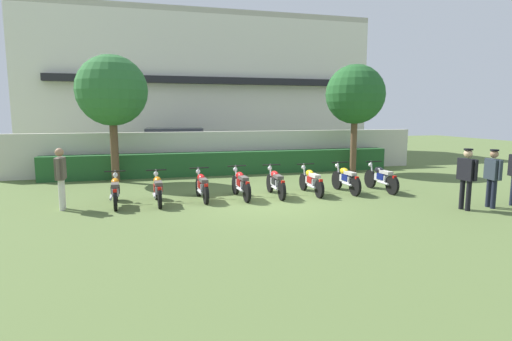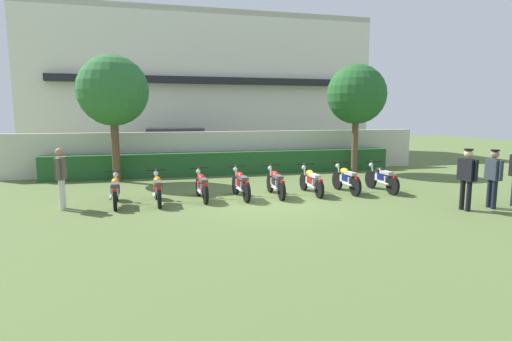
{
  "view_description": "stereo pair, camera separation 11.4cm",
  "coord_description": "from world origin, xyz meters",
  "px_view_note": "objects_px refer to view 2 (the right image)",
  "views": [
    {
      "loc": [
        -3.34,
        -11.32,
        2.61
      ],
      "look_at": [
        0.0,
        1.1,
        0.81
      ],
      "focal_mm": 28.8,
      "sensor_mm": 36.0,
      "label": 1
    },
    {
      "loc": [
        -3.23,
        -11.35,
        2.61
      ],
      "look_at": [
        0.0,
        1.1,
        0.81
      ],
      "focal_mm": 28.8,
      "sensor_mm": 36.0,
      "label": 2
    }
  ],
  "objects_px": {
    "inspector_person": "(61,173)",
    "motorcycle_in_row_6": "(346,179)",
    "motorcycle_in_row_5": "(311,181)",
    "officer_1": "(493,174)",
    "tree_near_inspector": "(113,91)",
    "motorcycle_in_row_1": "(158,189)",
    "motorcycle_in_row_7": "(382,178)",
    "tree_far_side": "(356,95)",
    "motorcycle_in_row_0": "(115,190)",
    "motorcycle_in_row_4": "(276,182)",
    "motorcycle_in_row_2": "(202,186)",
    "motorcycle_in_row_3": "(241,184)",
    "officer_0": "(467,174)",
    "parked_car": "(179,147)"
  },
  "relations": [
    {
      "from": "tree_near_inspector",
      "to": "inspector_person",
      "type": "height_order",
      "value": "tree_near_inspector"
    },
    {
      "from": "tree_far_side",
      "to": "motorcycle_in_row_0",
      "type": "bearing_deg",
      "value": -156.41
    },
    {
      "from": "motorcycle_in_row_3",
      "to": "officer_1",
      "type": "height_order",
      "value": "officer_1"
    },
    {
      "from": "motorcycle_in_row_3",
      "to": "tree_far_side",
      "type": "bearing_deg",
      "value": -58.4
    },
    {
      "from": "officer_0",
      "to": "motorcycle_in_row_4",
      "type": "bearing_deg",
      "value": -39.97
    },
    {
      "from": "motorcycle_in_row_3",
      "to": "motorcycle_in_row_4",
      "type": "distance_m",
      "value": 1.13
    },
    {
      "from": "motorcycle_in_row_4",
      "to": "motorcycle_in_row_6",
      "type": "bearing_deg",
      "value": -89.45
    },
    {
      "from": "motorcycle_in_row_7",
      "to": "officer_0",
      "type": "bearing_deg",
      "value": -168.29
    },
    {
      "from": "inspector_person",
      "to": "tree_near_inspector",
      "type": "bearing_deg",
      "value": 76.29
    },
    {
      "from": "motorcycle_in_row_6",
      "to": "motorcycle_in_row_4",
      "type": "bearing_deg",
      "value": 87.49
    },
    {
      "from": "motorcycle_in_row_5",
      "to": "officer_1",
      "type": "height_order",
      "value": "officer_1"
    },
    {
      "from": "parked_car",
      "to": "motorcycle_in_row_3",
      "type": "distance_m",
      "value": 8.34
    },
    {
      "from": "tree_far_side",
      "to": "motorcycle_in_row_6",
      "type": "height_order",
      "value": "tree_far_side"
    },
    {
      "from": "motorcycle_in_row_2",
      "to": "motorcycle_in_row_6",
      "type": "bearing_deg",
      "value": -93.53
    },
    {
      "from": "motorcycle_in_row_7",
      "to": "motorcycle_in_row_5",
      "type": "bearing_deg",
      "value": 84.35
    },
    {
      "from": "motorcycle_in_row_4",
      "to": "motorcycle_in_row_0",
      "type": "bearing_deg",
      "value": 92.66
    },
    {
      "from": "tree_near_inspector",
      "to": "motorcycle_in_row_1",
      "type": "bearing_deg",
      "value": -71.81
    },
    {
      "from": "inspector_person",
      "to": "officer_0",
      "type": "height_order",
      "value": "inspector_person"
    },
    {
      "from": "tree_near_inspector",
      "to": "officer_0",
      "type": "xyz_separation_m",
      "value": [
        9.46,
        -7.35,
        -2.43
      ]
    },
    {
      "from": "tree_near_inspector",
      "to": "motorcycle_in_row_2",
      "type": "height_order",
      "value": "tree_near_inspector"
    },
    {
      "from": "motorcycle_in_row_5",
      "to": "officer_0",
      "type": "relative_size",
      "value": 1.13
    },
    {
      "from": "motorcycle_in_row_1",
      "to": "motorcycle_in_row_0",
      "type": "bearing_deg",
      "value": 84.81
    },
    {
      "from": "tree_near_inspector",
      "to": "motorcycle_in_row_3",
      "type": "xyz_separation_m",
      "value": [
        3.94,
        -4.27,
        -2.97
      ]
    },
    {
      "from": "motorcycle_in_row_7",
      "to": "inspector_person",
      "type": "relative_size",
      "value": 1.14
    },
    {
      "from": "tree_near_inspector",
      "to": "motorcycle_in_row_0",
      "type": "relative_size",
      "value": 2.53
    },
    {
      "from": "motorcycle_in_row_0",
      "to": "tree_near_inspector",
      "type": "bearing_deg",
      "value": 0.81
    },
    {
      "from": "officer_0",
      "to": "officer_1",
      "type": "bearing_deg",
      "value": 177.93
    },
    {
      "from": "motorcycle_in_row_6",
      "to": "officer_0",
      "type": "height_order",
      "value": "officer_0"
    },
    {
      "from": "motorcycle_in_row_7",
      "to": "inspector_person",
      "type": "height_order",
      "value": "inspector_person"
    },
    {
      "from": "motorcycle_in_row_0",
      "to": "motorcycle_in_row_2",
      "type": "bearing_deg",
      "value": -89.86
    },
    {
      "from": "tree_far_side",
      "to": "motorcycle_in_row_6",
      "type": "xyz_separation_m",
      "value": [
        -2.5,
        -4.17,
        -2.94
      ]
    },
    {
      "from": "motorcycle_in_row_0",
      "to": "officer_1",
      "type": "distance_m",
      "value": 10.53
    },
    {
      "from": "tree_near_inspector",
      "to": "motorcycle_in_row_1",
      "type": "distance_m",
      "value": 5.51
    },
    {
      "from": "motorcycle_in_row_0",
      "to": "motorcycle_in_row_3",
      "type": "relative_size",
      "value": 1.0
    },
    {
      "from": "motorcycle_in_row_2",
      "to": "motorcycle_in_row_0",
      "type": "bearing_deg",
      "value": 90.17
    },
    {
      "from": "motorcycle_in_row_3",
      "to": "motorcycle_in_row_7",
      "type": "height_order",
      "value": "motorcycle_in_row_7"
    },
    {
      "from": "motorcycle_in_row_5",
      "to": "officer_1",
      "type": "bearing_deg",
      "value": -127.45
    },
    {
      "from": "motorcycle_in_row_7",
      "to": "motorcycle_in_row_3",
      "type": "bearing_deg",
      "value": 86.96
    },
    {
      "from": "officer_0",
      "to": "tree_near_inspector",
      "type": "bearing_deg",
      "value": -42.42
    },
    {
      "from": "motorcycle_in_row_5",
      "to": "officer_0",
      "type": "distance_m",
      "value": 4.5
    },
    {
      "from": "tree_near_inspector",
      "to": "motorcycle_in_row_5",
      "type": "xyz_separation_m",
      "value": [
        6.29,
        -4.21,
        -2.98
      ]
    },
    {
      "from": "motorcycle_in_row_2",
      "to": "motorcycle_in_row_7",
      "type": "bearing_deg",
      "value": -94.33
    },
    {
      "from": "motorcycle_in_row_4",
      "to": "motorcycle_in_row_5",
      "type": "distance_m",
      "value": 1.22
    },
    {
      "from": "inspector_person",
      "to": "motorcycle_in_row_6",
      "type": "bearing_deg",
      "value": 1.34
    },
    {
      "from": "inspector_person",
      "to": "motorcycle_in_row_5",
      "type": "bearing_deg",
      "value": 2.07
    },
    {
      "from": "motorcycle_in_row_0",
      "to": "motorcycle_in_row_7",
      "type": "bearing_deg",
      "value": -93.05
    },
    {
      "from": "motorcycle_in_row_4",
      "to": "motorcycle_in_row_7",
      "type": "relative_size",
      "value": 1.01
    },
    {
      "from": "inspector_person",
      "to": "motorcycle_in_row_1",
      "type": "bearing_deg",
      "value": 1.64
    },
    {
      "from": "motorcycle_in_row_6",
      "to": "inspector_person",
      "type": "distance_m",
      "value": 8.61
    },
    {
      "from": "motorcycle_in_row_0",
      "to": "motorcycle_in_row_5",
      "type": "bearing_deg",
      "value": -91.56
    }
  ]
}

